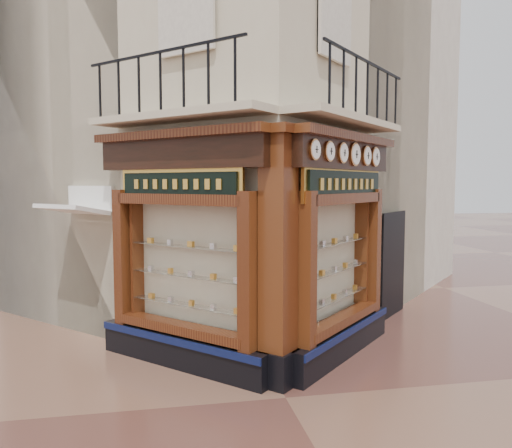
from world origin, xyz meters
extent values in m
plane|color=#542F27|center=(0.00, 0.00, 0.00)|extent=(80.00, 80.00, 0.00)
cube|color=beige|center=(0.00, 6.16, 6.00)|extent=(11.31, 11.31, 12.00)
cube|color=beige|center=(-2.47, 8.63, 5.50)|extent=(11.31, 11.31, 11.00)
cube|color=beige|center=(2.47, 8.63, 5.50)|extent=(11.31, 11.31, 11.00)
cube|color=black|center=(-1.44, 1.54, 0.28)|extent=(2.72, 2.72, 0.55)
cube|color=#0B1339|center=(-1.57, 1.41, 0.49)|extent=(2.50, 2.50, 0.12)
cube|color=#39150A|center=(-0.45, 0.55, 1.77)|extent=(0.37, 0.37, 2.45)
cube|color=#39150A|center=(-2.43, 2.53, 1.77)|extent=(0.37, 0.37, 2.45)
cube|color=#FFF6C1|center=(-1.20, 1.77, 1.75)|extent=(1.80, 1.80, 2.10)
cube|color=black|center=(-1.42, 1.55, 3.60)|extent=(2.69, 2.69, 0.50)
cube|color=#39150A|center=(-1.47, 1.50, 3.91)|extent=(2.86, 2.86, 0.14)
cube|color=black|center=(1.44, 1.54, 0.28)|extent=(2.72, 2.72, 0.55)
cube|color=#0B1339|center=(1.57, 1.41, 0.49)|extent=(2.50, 2.50, 0.12)
cube|color=#39150A|center=(0.45, 0.55, 1.77)|extent=(0.37, 0.37, 2.45)
cube|color=#39150A|center=(2.43, 2.53, 1.77)|extent=(0.37, 0.37, 2.45)
cube|color=#FFF6C1|center=(1.20, 1.77, 1.75)|extent=(1.80, 1.80, 2.10)
cube|color=black|center=(1.42, 1.55, 3.60)|extent=(2.69, 2.69, 0.50)
cube|color=#39150A|center=(1.47, 1.50, 3.91)|extent=(2.86, 2.86, 0.14)
cube|color=black|center=(0.00, 0.50, 0.28)|extent=(0.78, 0.78, 0.55)
cube|color=#39150A|center=(0.00, 0.50, 2.20)|extent=(0.64, 0.64, 3.50)
cube|color=#39150A|center=(0.00, 0.50, 3.91)|extent=(0.85, 0.85, 0.14)
cube|color=beige|center=(-1.48, 1.49, 4.20)|extent=(2.97, 2.97, 0.12)
cube|color=black|center=(-1.72, 1.26, 5.15)|extent=(2.36, 2.36, 0.04)
cube|color=beige|center=(1.48, 1.49, 4.20)|extent=(2.97, 2.97, 0.12)
cube|color=black|center=(1.72, 1.26, 5.15)|extent=(2.36, 2.36, 0.04)
cylinder|color=#BA763E|center=(0.54, 0.45, 3.62)|extent=(0.26, 0.26, 0.32)
cylinder|color=white|center=(0.56, 0.42, 3.62)|extent=(0.21, 0.21, 0.28)
cube|color=black|center=(0.57, 0.41, 3.62)|extent=(0.02, 0.02, 0.11)
cube|color=black|center=(0.57, 0.41, 3.62)|extent=(0.07, 0.07, 0.01)
cylinder|color=#BA763E|center=(0.89, 0.80, 3.62)|extent=(0.27, 0.27, 0.33)
cylinder|color=white|center=(0.92, 0.78, 3.62)|extent=(0.21, 0.21, 0.28)
cube|color=black|center=(0.93, 0.77, 3.62)|extent=(0.02, 0.02, 0.11)
cube|color=black|center=(0.93, 0.77, 3.62)|extent=(0.07, 0.07, 0.01)
cylinder|color=#BA763E|center=(1.26, 1.16, 3.62)|extent=(0.28, 0.28, 0.35)
cylinder|color=white|center=(1.28, 1.14, 3.62)|extent=(0.23, 0.23, 0.30)
cube|color=black|center=(1.29, 1.13, 3.62)|extent=(0.02, 0.02, 0.12)
cube|color=black|center=(1.29, 1.13, 3.62)|extent=(0.07, 0.07, 0.01)
cylinder|color=#BA763E|center=(1.61, 1.52, 3.62)|extent=(0.33, 0.33, 0.41)
cylinder|color=white|center=(1.64, 1.50, 3.62)|extent=(0.27, 0.27, 0.36)
cube|color=black|center=(1.65, 1.49, 3.62)|extent=(0.02, 0.02, 0.14)
cube|color=black|center=(1.65, 1.49, 3.62)|extent=(0.08, 0.08, 0.01)
cylinder|color=#BA763E|center=(2.00, 1.90, 3.62)|extent=(0.30, 0.30, 0.37)
cylinder|color=white|center=(2.02, 1.88, 3.62)|extent=(0.24, 0.24, 0.32)
cube|color=black|center=(2.03, 1.87, 3.62)|extent=(0.02, 0.02, 0.12)
cube|color=black|center=(2.03, 1.87, 3.62)|extent=(0.07, 0.07, 0.01)
cylinder|color=#BA763E|center=(2.31, 2.21, 3.62)|extent=(0.30, 0.30, 0.38)
cylinder|color=white|center=(2.33, 2.19, 3.62)|extent=(0.24, 0.24, 0.33)
cube|color=black|center=(2.34, 2.18, 3.62)|extent=(0.02, 0.02, 0.13)
cube|color=black|center=(2.34, 2.18, 3.62)|extent=(0.08, 0.08, 0.01)
cube|color=gold|center=(-1.45, 1.53, 3.10)|extent=(1.91, 1.91, 0.51)
cube|color=black|center=(-1.48, 1.50, 3.10)|extent=(1.78, 1.78, 0.38)
cube|color=gold|center=(1.45, 1.53, 3.10)|extent=(2.23, 2.23, 0.60)
cube|color=black|center=(1.48, 1.50, 3.10)|extent=(2.08, 2.08, 0.45)
camera|label=1|loc=(-1.74, -6.81, 3.11)|focal=35.00mm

